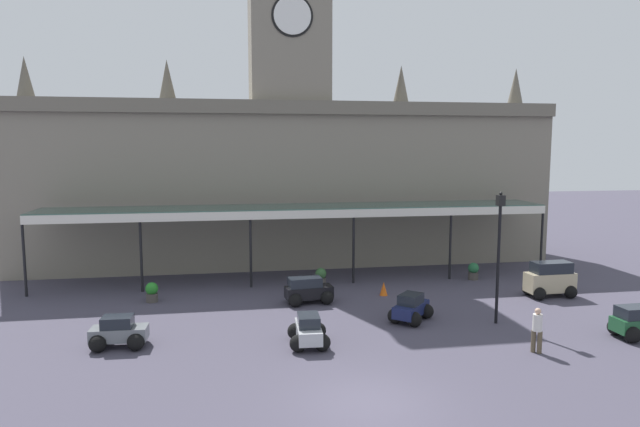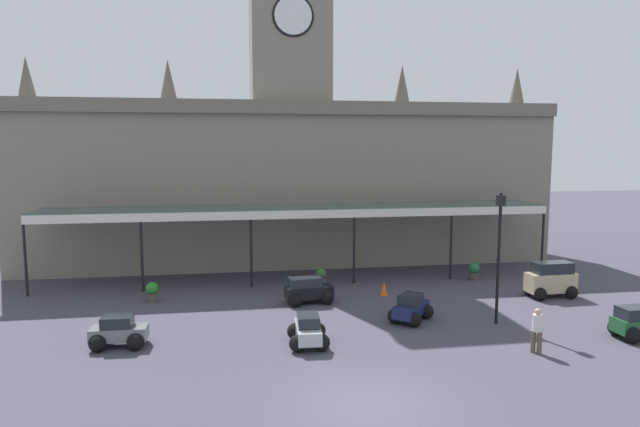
% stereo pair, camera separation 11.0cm
% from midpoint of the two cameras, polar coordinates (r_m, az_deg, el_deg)
% --- Properties ---
extents(ground_plane, '(140.00, 140.00, 0.00)m').
position_cam_midpoint_polar(ground_plane, '(17.11, 5.16, -19.00)').
color(ground_plane, '#43404F').
extents(station_building, '(33.23, 6.29, 19.12)m').
position_cam_midpoint_polar(station_building, '(35.98, -3.06, 4.64)').
color(station_building, gray).
rests_on(station_building, ground).
extents(entrance_canopy, '(28.15, 3.26, 4.16)m').
position_cam_midpoint_polar(entrance_canopy, '(30.81, -1.95, 0.45)').
color(entrance_canopy, '#38564C').
rests_on(entrance_canopy, ground).
extents(car_navy_sedan, '(2.20, 2.23, 1.19)m').
position_cam_midpoint_polar(car_navy_sedan, '(24.45, 9.48, -9.74)').
color(car_navy_sedan, '#19214C').
rests_on(car_navy_sedan, ground).
extents(car_silver_sedan, '(1.59, 2.09, 1.19)m').
position_cam_midpoint_polar(car_silver_sedan, '(21.35, -1.10, -12.13)').
color(car_silver_sedan, '#B2B5BA').
rests_on(car_silver_sedan, ground).
extents(car_beige_van, '(2.42, 1.63, 1.77)m').
position_cam_midpoint_polar(car_beige_van, '(30.06, 22.79, -6.44)').
color(car_beige_van, tan).
rests_on(car_beige_van, ground).
extents(car_grey_sedan, '(2.08, 1.57, 1.19)m').
position_cam_midpoint_polar(car_grey_sedan, '(22.47, -19.89, -11.57)').
color(car_grey_sedan, slate).
rests_on(car_grey_sedan, ground).
extents(car_black_estate, '(2.34, 1.71, 1.27)m').
position_cam_midpoint_polar(car_black_estate, '(26.73, -1.11, -8.06)').
color(car_black_estate, black).
rests_on(car_black_estate, ground).
extents(pedestrian_crossing_forecourt, '(0.34, 0.34, 1.67)m').
position_cam_midpoint_polar(pedestrian_crossing_forecourt, '(21.93, 21.60, -10.99)').
color(pedestrian_crossing_forecourt, brown).
rests_on(pedestrian_crossing_forecourt, ground).
extents(victorian_lamppost, '(0.30, 0.30, 5.60)m').
position_cam_midpoint_polar(victorian_lamppost, '(24.32, 18.10, -2.99)').
color(victorian_lamppost, black).
rests_on(victorian_lamppost, ground).
extents(traffic_cone, '(0.40, 0.40, 0.69)m').
position_cam_midpoint_polar(traffic_cone, '(28.33, 6.73, -7.70)').
color(traffic_cone, orange).
rests_on(traffic_cone, ground).
extents(planter_by_canopy, '(0.60, 0.60, 0.96)m').
position_cam_midpoint_polar(planter_by_canopy, '(30.06, 0.24, -6.52)').
color(planter_by_canopy, '#47423D').
rests_on(planter_by_canopy, ground).
extents(planter_near_kerb, '(0.60, 0.60, 0.96)m').
position_cam_midpoint_polar(planter_near_kerb, '(28.18, -16.79, -7.73)').
color(planter_near_kerb, '#47423D').
rests_on(planter_near_kerb, ground).
extents(planter_forecourt_centre, '(0.60, 0.60, 0.96)m').
position_cam_midpoint_polar(planter_forecourt_centre, '(32.54, 15.70, -5.74)').
color(planter_forecourt_centre, '#47423D').
rests_on(planter_forecourt_centre, ground).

